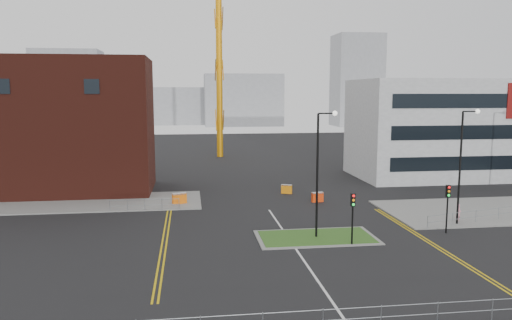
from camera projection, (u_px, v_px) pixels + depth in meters
The scene contains 25 objects.
ground at pixel (317, 280), 27.96m from camera, with size 200.00×200.00×0.00m, color black.
pavement_left at pixel (51, 204), 46.91m from camera, with size 28.00×8.00×0.12m, color slate.
island_kerb at pixel (316, 237), 36.08m from camera, with size 8.60×4.60×0.08m, color slate.
grass_island at pixel (316, 237), 36.08m from camera, with size 8.00×4.00×0.12m, color #29531B.
brick_building at pixel (33, 128), 51.48m from camera, with size 24.20×10.07×14.24m.
office_block at pixel (456, 128), 62.00m from camera, with size 25.00×12.20×12.00m.
streetlamp_island at pixel (320, 164), 35.38m from camera, with size 1.46×0.36×9.18m.
streetlamp_right_near at pixel (463, 157), 38.94m from camera, with size 1.46×0.36×9.18m.
traffic_light_island at pixel (353, 209), 34.02m from camera, with size 0.28×0.33×3.65m.
traffic_light_right at pixel (448, 199), 37.04m from camera, with size 0.28×0.33×3.65m.
railing_front at pixel (352, 314), 21.97m from camera, with size 24.05×0.05×1.10m.
railing_left at pixel (145, 203), 44.08m from camera, with size 6.05×0.05×1.10m.
centre_line at pixel (309, 268), 29.93m from camera, with size 0.15×30.00×0.01m, color silver.
yellow_left_a at pixel (163, 236), 36.59m from camera, with size 0.12×24.00×0.01m, color gold.
yellow_left_b at pixel (168, 236), 36.63m from camera, with size 0.12×24.00×0.01m, color gold.
yellow_right_a at pixel (427, 242), 35.11m from camera, with size 0.12×20.00×0.01m, color gold.
yellow_right_b at pixel (431, 242), 35.15m from camera, with size 0.12×20.00×0.01m, color gold.
skyline_a at pixel (69, 90), 139.00m from camera, with size 18.00×12.00×22.00m, color gray.
skyline_b at pixel (243, 100), 155.86m from camera, with size 24.00×12.00×16.00m, color gray.
skyline_c at pixel (357, 81), 154.78m from camera, with size 14.00×12.00×28.00m, color gray.
skyline_d at pixel (185, 106), 163.56m from camera, with size 30.00×12.00×12.00m, color gray.
pedestrian at pixel (459, 213), 40.28m from camera, with size 0.56×0.37×1.53m, color pink.
barrier_left at pixel (179, 198), 46.66m from camera, with size 1.39×0.87×1.11m.
barrier_mid at pixel (287, 189), 51.86m from camera, with size 1.16×0.74×0.93m.
barrier_right at pixel (317, 197), 47.87m from camera, with size 1.17×0.57×0.95m.
Camera 1 is at (-7.01, -26.09, 10.48)m, focal length 35.00 mm.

